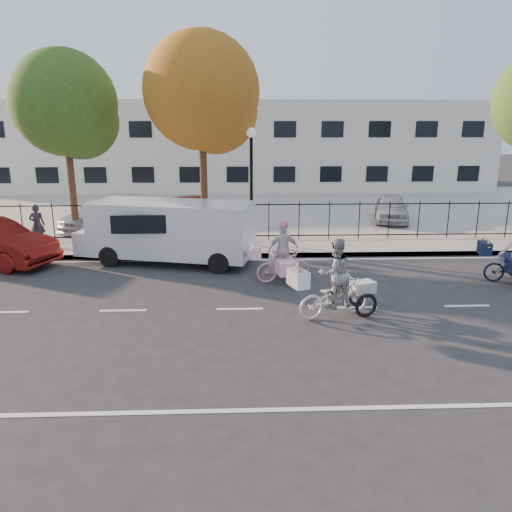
{
  "coord_description": "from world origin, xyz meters",
  "views": [
    {
      "loc": [
        -0.04,
        -12.13,
        4.73
      ],
      "look_at": [
        0.46,
        1.2,
        1.1
      ],
      "focal_mm": 35.0,
      "sensor_mm": 36.0,
      "label": 1
    }
  ],
  "objects_px": {
    "pedestrian": "(37,225)",
    "lot_car_c": "(187,209)",
    "lamppost": "(251,165)",
    "unicorn_bike": "(282,259)",
    "lot_car_d": "(392,208)",
    "lot_car_a": "(100,214)",
    "zebra_trike": "(335,287)",
    "white_van": "(169,230)"
  },
  "relations": [
    {
      "from": "lot_car_c",
      "to": "lot_car_d",
      "type": "height_order",
      "value": "lot_car_d"
    },
    {
      "from": "pedestrian",
      "to": "lot_car_a",
      "type": "height_order",
      "value": "pedestrian"
    },
    {
      "from": "zebra_trike",
      "to": "pedestrian",
      "type": "xyz_separation_m",
      "value": [
        -9.96,
        7.23,
        0.16
      ]
    },
    {
      "from": "lamppost",
      "to": "lot_car_d",
      "type": "relative_size",
      "value": 1.18
    },
    {
      "from": "lot_car_a",
      "to": "lot_car_c",
      "type": "xyz_separation_m",
      "value": [
        3.65,
        1.23,
        -0.04
      ]
    },
    {
      "from": "unicorn_bike",
      "to": "lot_car_d",
      "type": "height_order",
      "value": "unicorn_bike"
    },
    {
      "from": "lamppost",
      "to": "lot_car_d",
      "type": "bearing_deg",
      "value": 30.49
    },
    {
      "from": "lot_car_a",
      "to": "lot_car_d",
      "type": "distance_m",
      "value": 13.27
    },
    {
      "from": "white_van",
      "to": "lot_car_c",
      "type": "distance_m",
      "value": 6.42
    },
    {
      "from": "pedestrian",
      "to": "lot_car_c",
      "type": "bearing_deg",
      "value": -146.82
    },
    {
      "from": "unicorn_bike",
      "to": "lot_car_c",
      "type": "height_order",
      "value": "unicorn_bike"
    },
    {
      "from": "unicorn_bike",
      "to": "lot_car_a",
      "type": "height_order",
      "value": "unicorn_bike"
    },
    {
      "from": "zebra_trike",
      "to": "lot_car_c",
      "type": "bearing_deg",
      "value": 2.6
    },
    {
      "from": "lamppost",
      "to": "unicorn_bike",
      "type": "relative_size",
      "value": 2.21
    },
    {
      "from": "lamppost",
      "to": "lot_car_c",
      "type": "relative_size",
      "value": 1.21
    },
    {
      "from": "lot_car_c",
      "to": "white_van",
      "type": "bearing_deg",
      "value": -87.23
    },
    {
      "from": "lot_car_d",
      "to": "lot_car_a",
      "type": "bearing_deg",
      "value": -161.14
    },
    {
      "from": "pedestrian",
      "to": "lot_car_c",
      "type": "distance_m",
      "value": 6.74
    },
    {
      "from": "white_van",
      "to": "lot_car_a",
      "type": "xyz_separation_m",
      "value": [
        -3.67,
        5.18,
        -0.37
      ]
    },
    {
      "from": "lot_car_c",
      "to": "lamppost",
      "type": "bearing_deg",
      "value": -52.28
    },
    {
      "from": "pedestrian",
      "to": "lot_car_d",
      "type": "xyz_separation_m",
      "value": [
        14.81,
        4.07,
        -0.15
      ]
    },
    {
      "from": "unicorn_bike",
      "to": "white_van",
      "type": "distance_m",
      "value": 4.34
    },
    {
      "from": "lamppost",
      "to": "zebra_trike",
      "type": "xyz_separation_m",
      "value": [
        1.84,
        -7.36,
        -2.34
      ]
    },
    {
      "from": "zebra_trike",
      "to": "pedestrian",
      "type": "relative_size",
      "value": 1.49
    },
    {
      "from": "zebra_trike",
      "to": "pedestrian",
      "type": "distance_m",
      "value": 12.31
    },
    {
      "from": "pedestrian",
      "to": "zebra_trike",
      "type": "bearing_deg",
      "value": 138.14
    },
    {
      "from": "unicorn_bike",
      "to": "white_van",
      "type": "relative_size",
      "value": 0.31
    },
    {
      "from": "white_van",
      "to": "lot_car_a",
      "type": "relative_size",
      "value": 1.43
    },
    {
      "from": "lamppost",
      "to": "unicorn_bike",
      "type": "bearing_deg",
      "value": -80.18
    },
    {
      "from": "unicorn_bike",
      "to": "pedestrian",
      "type": "xyz_separation_m",
      "value": [
        -8.91,
        4.45,
        0.21
      ]
    },
    {
      "from": "white_van",
      "to": "pedestrian",
      "type": "xyz_separation_m",
      "value": [
        -5.25,
        2.17,
        -0.23
      ]
    },
    {
      "from": "lot_car_a",
      "to": "zebra_trike",
      "type": "bearing_deg",
      "value": -29.27
    },
    {
      "from": "lamppost",
      "to": "zebra_trike",
      "type": "bearing_deg",
      "value": -75.98
    },
    {
      "from": "lot_car_a",
      "to": "lot_car_d",
      "type": "bearing_deg",
      "value": 26.01
    },
    {
      "from": "lot_car_d",
      "to": "unicorn_bike",
      "type": "bearing_deg",
      "value": -110.42
    },
    {
      "from": "lamppost",
      "to": "unicorn_bike",
      "type": "xyz_separation_m",
      "value": [
        0.79,
        -4.58,
        -2.4
      ]
    },
    {
      "from": "white_van",
      "to": "lot_car_a",
      "type": "height_order",
      "value": "white_van"
    },
    {
      "from": "lot_car_a",
      "to": "lamppost",
      "type": "bearing_deg",
      "value": -2.3
    },
    {
      "from": "lamppost",
      "to": "lot_car_a",
      "type": "xyz_separation_m",
      "value": [
        -6.54,
        2.88,
        -2.33
      ]
    },
    {
      "from": "lot_car_a",
      "to": "lot_car_d",
      "type": "relative_size",
      "value": 1.19
    },
    {
      "from": "lot_car_a",
      "to": "lot_car_c",
      "type": "relative_size",
      "value": 1.22
    },
    {
      "from": "lamppost",
      "to": "pedestrian",
      "type": "height_order",
      "value": "lamppost"
    }
  ]
}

